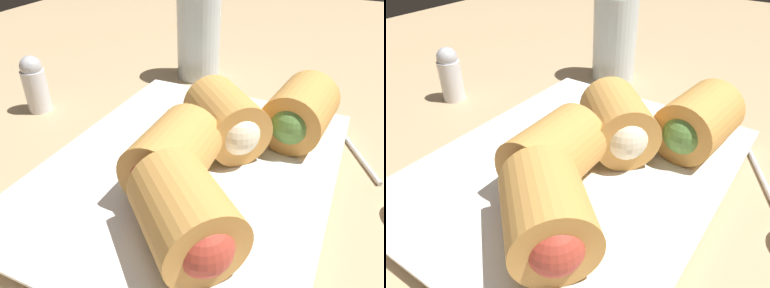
{
  "view_description": "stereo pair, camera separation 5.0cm",
  "coord_description": "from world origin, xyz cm",
  "views": [
    {
      "loc": [
        -27.64,
        -12.43,
        24.89
      ],
      "look_at": [
        -1.3,
        -0.28,
        6.0
      ],
      "focal_mm": 35.0,
      "sensor_mm": 36.0,
      "label": 1
    },
    {
      "loc": [
        -25.16,
        -16.77,
        24.89
      ],
      "look_at": [
        -1.3,
        -0.28,
        6.0
      ],
      "focal_mm": 35.0,
      "sensor_mm": 36.0,
      "label": 2
    }
  ],
  "objects": [
    {
      "name": "roll_front_left",
      "position": [
        -5.11,
        0.34,
        6.63
      ],
      "size": [
        9.06,
        6.42,
        6.26
      ],
      "color": "#D19347",
      "rests_on": "serving_plate"
    },
    {
      "name": "roll_front_right",
      "position": [
        3.04,
        -2.13,
        6.63
      ],
      "size": [
        10.02,
        10.0,
        6.26
      ],
      "color": "#D19347",
      "rests_on": "serving_plate"
    },
    {
      "name": "serving_plate",
      "position": [
        -1.3,
        -0.28,
        2.76
      ],
      "size": [
        33.34,
        26.33,
        1.5
      ],
      "color": "white",
      "rests_on": "table_surface"
    },
    {
      "name": "salt_shaker",
      "position": [
        3.51,
        23.67,
        5.62
      ],
      "size": [
        2.95,
        2.95,
        7.25
      ],
      "color": "silver",
      "rests_on": "table_surface"
    },
    {
      "name": "roll_back_right",
      "position": [
        7.61,
        -8.21,
        6.63
      ],
      "size": [
        9.28,
        7.03,
        6.26
      ],
      "color": "#D19347",
      "rests_on": "serving_plate"
    },
    {
      "name": "roll_back_left",
      "position": [
        -10.9,
        -4.42,
        6.63
      ],
      "size": [
        9.93,
        10.06,
        6.26
      ],
      "color": "#D19347",
      "rests_on": "serving_plate"
    },
    {
      "name": "drinking_glass",
      "position": [
        22.37,
        9.57,
        8.01
      ],
      "size": [
        6.38,
        6.38,
        12.02
      ],
      "color": "silver",
      "rests_on": "table_surface"
    },
    {
      "name": "table_surface",
      "position": [
        0.0,
        0.0,
        1.0
      ],
      "size": [
        180.0,
        140.0,
        2.0
      ],
      "color": "tan",
      "rests_on": "ground"
    }
  ]
}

